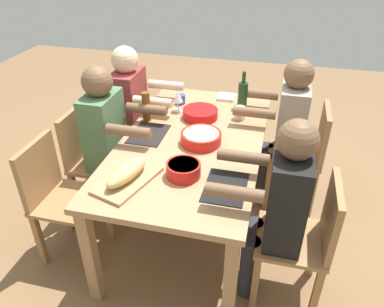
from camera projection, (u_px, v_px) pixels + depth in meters
ground_plane at (192, 221)px, 2.91m from camera, size 8.00×8.00×0.00m
dining_table at (192, 150)px, 2.57m from camera, size 1.71×0.94×0.74m
chair_far_left at (57, 194)px, 2.43m from camera, size 0.40×0.40×0.85m
chair_near_left at (307, 236)px, 2.11m from camera, size 0.40×0.40×0.85m
diner_near_left at (279, 202)px, 2.03m from camera, size 0.41×0.53×1.20m
chair_far_right at (116, 128)px, 3.21m from camera, size 0.40×0.40×0.85m
diner_far_right at (134, 107)px, 3.05m from camera, size 0.41×0.53×1.20m
chair_far_center at (91, 156)px, 2.82m from camera, size 0.40×0.40×0.85m
diner_far_center at (110, 134)px, 2.67m from camera, size 0.41×0.53×1.20m
chair_near_right at (306, 151)px, 2.88m from camera, size 0.40×0.40×0.85m
diner_near_right at (285, 124)px, 2.80m from camera, size 0.41×0.53×1.20m
serving_bowl_pasta at (201, 137)px, 2.46m from camera, size 0.27×0.27×0.08m
serving_bowl_greens at (183, 169)px, 2.14m from camera, size 0.20×0.20×0.08m
serving_bowl_fruit at (200, 113)px, 2.78m from camera, size 0.26×0.26×0.07m
cutting_board at (128, 180)px, 2.11m from camera, size 0.45×0.33×0.02m
bread_loaf at (127, 172)px, 2.08m from camera, size 0.34×0.20×0.09m
wine_bottle at (243, 94)px, 2.91m from camera, size 0.08×0.08×0.29m
beer_bottle at (146, 107)px, 2.71m from camera, size 0.06×0.06×0.22m
wine_glass at (178, 97)px, 2.83m from camera, size 0.08×0.08×0.17m
placemat_near_left at (225, 187)px, 2.07m from camera, size 0.32×0.23×0.01m
cup_far_right at (181, 99)px, 3.00m from camera, size 0.07×0.07×0.08m
placemat_far_center at (149, 134)px, 2.58m from camera, size 0.32×0.23×0.01m
cup_near_right at (240, 113)px, 2.77m from camera, size 0.08×0.08×0.09m
napkin_stack at (226, 97)px, 3.10m from camera, size 0.14×0.14×0.02m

